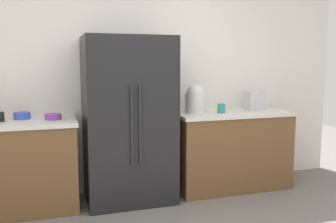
{
  "coord_description": "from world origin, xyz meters",
  "views": [
    {
      "loc": [
        -0.91,
        -2.19,
        1.44
      ],
      "look_at": [
        -0.06,
        0.46,
        1.07
      ],
      "focal_mm": 39.17,
      "sensor_mm": 36.0,
      "label": 1
    }
  ],
  "objects_px": {
    "toaster": "(255,101)",
    "bowl_c": "(53,117)",
    "refrigerator": "(129,120)",
    "rice_cooker": "(195,99)",
    "cup_a": "(221,108)",
    "bowl_b": "(22,116)"
  },
  "relations": [
    {
      "from": "toaster",
      "to": "refrigerator",
      "type": "bearing_deg",
      "value": -176.22
    },
    {
      "from": "refrigerator",
      "to": "toaster",
      "type": "bearing_deg",
      "value": 3.78
    },
    {
      "from": "rice_cooker",
      "to": "bowl_b",
      "type": "xyz_separation_m",
      "value": [
        -1.81,
        0.1,
        -0.12
      ]
    },
    {
      "from": "refrigerator",
      "to": "rice_cooker",
      "type": "relative_size",
      "value": 5.38
    },
    {
      "from": "refrigerator",
      "to": "bowl_c",
      "type": "bearing_deg",
      "value": 176.61
    },
    {
      "from": "rice_cooker",
      "to": "cup_a",
      "type": "relative_size",
      "value": 3.1
    },
    {
      "from": "rice_cooker",
      "to": "bowl_b",
      "type": "height_order",
      "value": "rice_cooker"
    },
    {
      "from": "refrigerator",
      "to": "cup_a",
      "type": "bearing_deg",
      "value": -1.29
    },
    {
      "from": "bowl_b",
      "to": "bowl_c",
      "type": "distance_m",
      "value": 0.32
    },
    {
      "from": "cup_a",
      "to": "toaster",
      "type": "bearing_deg",
      "value": 14.2
    },
    {
      "from": "toaster",
      "to": "bowl_c",
      "type": "distance_m",
      "value": 2.28
    },
    {
      "from": "rice_cooker",
      "to": "refrigerator",
      "type": "bearing_deg",
      "value": -174.45
    },
    {
      "from": "rice_cooker",
      "to": "cup_a",
      "type": "bearing_deg",
      "value": -20.01
    },
    {
      "from": "refrigerator",
      "to": "bowl_c",
      "type": "relative_size",
      "value": 10.65
    },
    {
      "from": "bowl_b",
      "to": "bowl_c",
      "type": "bearing_deg",
      "value": -23.22
    },
    {
      "from": "toaster",
      "to": "bowl_c",
      "type": "relative_size",
      "value": 1.38
    },
    {
      "from": "rice_cooker",
      "to": "toaster",
      "type": "bearing_deg",
      "value": 1.99
    },
    {
      "from": "refrigerator",
      "to": "cup_a",
      "type": "distance_m",
      "value": 1.05
    },
    {
      "from": "toaster",
      "to": "cup_a",
      "type": "relative_size",
      "value": 2.16
    },
    {
      "from": "refrigerator",
      "to": "bowl_c",
      "type": "distance_m",
      "value": 0.75
    },
    {
      "from": "refrigerator",
      "to": "cup_a",
      "type": "height_order",
      "value": "refrigerator"
    },
    {
      "from": "cup_a",
      "to": "bowl_c",
      "type": "bearing_deg",
      "value": 177.83
    }
  ]
}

